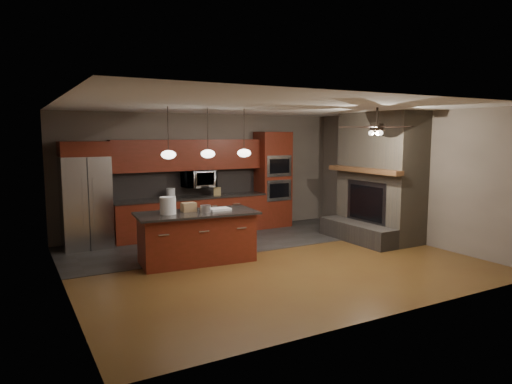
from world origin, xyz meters
TOP-DOWN VIEW (x-y plane):
  - ground at (0.00, 0.00)m, footprint 7.00×7.00m
  - ceiling at (0.00, 0.00)m, footprint 7.00×6.00m
  - back_wall at (0.00, 3.00)m, footprint 7.00×0.02m
  - right_wall at (3.50, 0.00)m, footprint 0.02×6.00m
  - left_wall at (-3.50, 0.00)m, footprint 0.02×6.00m
  - slate_tile_patch at (0.00, 1.80)m, footprint 7.00×2.40m
  - fireplace_column at (3.04, 0.40)m, footprint 1.30×2.10m
  - back_cabinetry at (-0.48, 2.74)m, footprint 3.59×0.64m
  - oven_tower at (1.70, 2.69)m, footprint 0.80×0.63m
  - microwave at (-0.27, 2.75)m, footprint 0.73×0.41m
  - refrigerator at (-2.78, 2.62)m, footprint 0.94×0.75m
  - kitchen_island at (-1.20, 0.55)m, footprint 2.23×1.16m
  - white_bucket at (-1.71, 0.61)m, footprint 0.30×0.30m
  - paint_can at (-1.06, 0.47)m, footprint 0.24×0.24m
  - paint_tray at (-0.74, 0.56)m, footprint 0.38×0.27m
  - cardboard_box at (-1.29, 0.70)m, footprint 0.26×0.19m
  - counter_bucket at (-0.96, 2.70)m, footprint 0.22×0.22m
  - counter_box at (0.15, 2.65)m, footprint 0.20×0.18m
  - pendant_left at (-1.65, 0.70)m, footprint 0.26×0.26m
  - pendant_center at (-0.90, 0.70)m, footprint 0.26×0.26m
  - pendant_right at (-0.15, 0.70)m, footprint 0.26×0.26m
  - ceiling_fan at (1.80, -0.80)m, footprint 1.27×1.33m

SIDE VIEW (x-z plane):
  - ground at x=0.00m, z-range 0.00..0.00m
  - slate_tile_patch at x=0.00m, z-range 0.00..0.01m
  - kitchen_island at x=-1.20m, z-range 0.01..0.93m
  - back_cabinetry at x=-0.48m, z-range -0.21..1.99m
  - paint_tray at x=-0.74m, z-range 0.92..0.96m
  - paint_can at x=-1.06m, z-range 0.92..1.05m
  - counter_box at x=0.15m, z-range 0.90..1.08m
  - cardboard_box at x=-1.29m, z-range 0.92..1.08m
  - counter_bucket at x=-0.96m, z-range 0.90..1.12m
  - white_bucket at x=-1.71m, z-range 0.92..1.22m
  - refrigerator at x=-2.78m, z-range 0.00..2.18m
  - oven_tower at x=1.70m, z-range 0.00..2.38m
  - fireplace_column at x=3.04m, z-range -0.10..2.70m
  - microwave at x=-0.27m, z-range 1.05..1.55m
  - back_wall at x=0.00m, z-range 0.00..2.80m
  - right_wall at x=3.50m, z-range 0.00..2.80m
  - left_wall at x=-3.50m, z-range 0.00..2.80m
  - pendant_left at x=-1.65m, z-range 1.51..2.42m
  - pendant_center at x=-0.90m, z-range 1.51..2.42m
  - pendant_right at x=-0.15m, z-range 1.51..2.42m
  - ceiling_fan at x=1.80m, z-range 2.25..2.66m
  - ceiling at x=0.00m, z-range 2.79..2.81m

